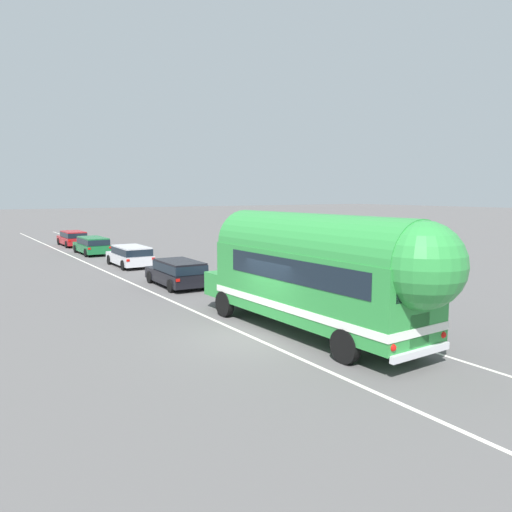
{
  "coord_description": "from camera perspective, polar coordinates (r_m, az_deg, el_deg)",
  "views": [
    {
      "loc": [
        -8.73,
        -13.76,
        4.8
      ],
      "look_at": [
        1.66,
        2.33,
        2.38
      ],
      "focal_mm": 35.18,
      "sensor_mm": 36.0,
      "label": 1
    }
  ],
  "objects": [
    {
      "name": "car_lead",
      "position": [
        26.05,
        -8.88,
        -1.74
      ],
      "size": [
        2.1,
        4.51,
        1.37
      ],
      "color": "black",
      "rests_on": "ground"
    },
    {
      "name": "car_fourth",
      "position": [
        48.36,
        -20.1,
        1.99
      ],
      "size": [
        1.92,
        4.7,
        1.37
      ],
      "color": "#A5191E",
      "rests_on": "ground"
    },
    {
      "name": "painted_bus",
      "position": [
        16.63,
        7.42,
        -1.5
      ],
      "size": [
        2.83,
        11.16,
        4.12
      ],
      "color": "#2D8C3D",
      "rests_on": "ground"
    },
    {
      "name": "ground_plane",
      "position": [
        16.99,
        -0.44,
        -9.22
      ],
      "size": [
        300.0,
        300.0,
        0.0
      ],
      "primitive_type": "plane",
      "color": "#565454"
    },
    {
      "name": "lane_markings",
      "position": [
        28.22,
        -10.58,
        -2.72
      ],
      "size": [
        3.91,
        80.0,
        0.01
      ],
      "color": "silver",
      "rests_on": "ground"
    },
    {
      "name": "car_second",
      "position": [
        33.74,
        -14.08,
        0.16
      ],
      "size": [
        2.04,
        4.52,
        1.37
      ],
      "color": "silver",
      "rests_on": "ground"
    },
    {
      "name": "car_third",
      "position": [
        41.33,
        -18.12,
        1.28
      ],
      "size": [
        1.93,
        4.75,
        1.37
      ],
      "color": "#196633",
      "rests_on": "ground"
    }
  ]
}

